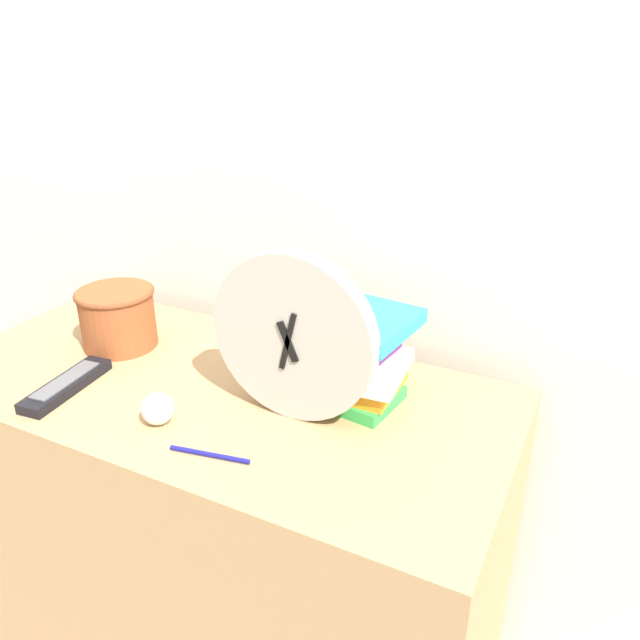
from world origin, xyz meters
TOP-DOWN VIEW (x-y plane):
  - wall_back at (0.00, 0.60)m, footprint 6.00×0.04m
  - desk at (0.00, 0.26)m, footprint 1.12×0.53m
  - desk_clock at (0.18, 0.25)m, footprint 0.30×0.04m
  - book_stack at (0.23, 0.35)m, footprint 0.26×0.21m
  - basket at (-0.27, 0.32)m, footprint 0.16×0.16m
  - tv_remote at (-0.23, 0.13)m, footprint 0.07×0.20m
  - crumpled_paper_ball at (-0.01, 0.12)m, footprint 0.06×0.06m
  - pen at (0.12, 0.08)m, footprint 0.13×0.03m

SIDE VIEW (x-z plane):
  - desk at x=0.00m, z-range 0.00..0.74m
  - pen at x=0.12m, z-range 0.74..0.74m
  - tv_remote at x=-0.23m, z-range 0.74..0.76m
  - crumpled_paper_ball at x=-0.01m, z-range 0.74..0.79m
  - basket at x=-0.27m, z-range 0.74..0.87m
  - book_stack at x=0.23m, z-range 0.74..0.90m
  - desk_clock at x=0.18m, z-range 0.74..1.03m
  - wall_back at x=0.00m, z-range 0.00..2.40m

